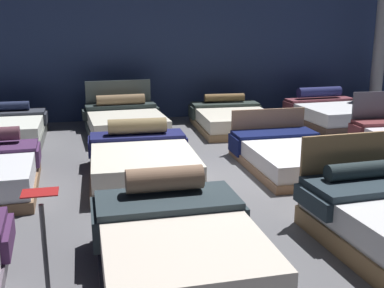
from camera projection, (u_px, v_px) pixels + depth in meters
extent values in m
cube|color=#5B5B60|center=(222.00, 177.00, 7.03)|extent=(18.00, 18.00, 0.02)
cube|color=navy|center=(166.00, 44.00, 11.01)|extent=(18.00, 0.06, 3.50)
cube|color=#482750|center=(8.00, 237.00, 4.47)|extent=(0.11, 0.69, 0.22)
cube|color=black|center=(180.00, 269.00, 4.20)|extent=(1.42, 1.95, 0.18)
cube|color=silver|center=(179.00, 244.00, 4.14)|extent=(1.36, 1.89, 0.31)
cube|color=#2B383E|center=(167.00, 200.00, 4.65)|extent=(1.40, 0.70, 0.07)
cube|color=#2B383E|center=(95.00, 224.00, 4.54)|extent=(0.07, 0.70, 0.30)
cube|color=#2B383E|center=(235.00, 211.00, 4.85)|extent=(0.07, 0.70, 0.30)
cylinder|color=#896851|center=(165.00, 179.00, 4.73)|extent=(0.78, 0.25, 0.25)
cube|color=olive|center=(356.00, 175.00, 5.49)|extent=(1.47, 0.11, 1.01)
cube|color=#27353E|center=(377.00, 183.00, 5.13)|extent=(1.57, 0.76, 0.08)
cube|color=#27353E|center=(312.00, 202.00, 4.96)|extent=(0.11, 0.69, 0.19)
cylinder|color=#253235|center=(371.00, 169.00, 5.21)|extent=(1.11, 0.24, 0.19)
cube|color=#492B54|center=(38.00, 154.00, 7.02)|extent=(0.07, 0.62, 0.25)
cube|color=#966E51|center=(143.00, 173.00, 6.90)|extent=(1.58, 2.18, 0.16)
cube|color=silver|center=(142.00, 159.00, 6.85)|extent=(1.52, 2.12, 0.29)
cube|color=#191C4E|center=(137.00, 135.00, 7.53)|extent=(1.51, 0.59, 0.06)
cube|color=#191C4E|center=(90.00, 147.00, 7.43)|extent=(0.07, 0.54, 0.24)
cube|color=#191C4E|center=(183.00, 142.00, 7.72)|extent=(0.07, 0.54, 0.24)
cylinder|color=olive|center=(137.00, 126.00, 7.46)|extent=(0.93, 0.27, 0.24)
cube|color=#926E52|center=(292.00, 165.00, 7.39)|extent=(1.46, 2.17, 0.12)
cube|color=silver|center=(293.00, 153.00, 7.34)|extent=(1.40, 2.11, 0.25)
cube|color=#926E52|center=(268.00, 130.00, 8.33)|extent=(1.35, 0.05, 0.77)
cube|color=#0E1645|center=(274.00, 133.00, 8.03)|extent=(1.43, 0.57, 0.05)
cube|color=#0E1645|center=(234.00, 145.00, 7.92)|extent=(0.06, 0.55, 0.29)
cube|color=#0E1645|center=(312.00, 141.00, 8.23)|extent=(0.06, 0.55, 0.29)
cube|color=brown|center=(356.00, 132.00, 8.35)|extent=(0.08, 0.45, 0.26)
cube|color=#565A55|center=(3.00, 137.00, 9.05)|extent=(1.57, 1.96, 0.20)
cube|color=white|center=(1.00, 126.00, 8.99)|extent=(1.51, 1.90, 0.23)
cube|color=#2F333E|center=(6.00, 112.00, 9.58)|extent=(1.54, 0.59, 0.06)
cube|color=#2F333E|center=(46.00, 117.00, 9.78)|extent=(0.06, 0.58, 0.21)
cylinder|color=#232C4D|center=(5.00, 106.00, 9.56)|extent=(0.94, 0.19, 0.19)
cube|color=#4D5A59|center=(126.00, 131.00, 9.56)|extent=(1.63, 2.05, 0.16)
cube|color=silver|center=(126.00, 121.00, 9.51)|extent=(1.57, 1.98, 0.28)
cube|color=#4D5A59|center=(119.00, 103.00, 10.37)|extent=(1.43, 0.12, 1.01)
cube|color=#253030|center=(121.00, 106.00, 10.14)|extent=(1.52, 0.52, 0.09)
cube|color=#253030|center=(84.00, 114.00, 9.96)|extent=(0.11, 0.44, 0.19)
cube|color=#253030|center=(156.00, 111.00, 10.39)|extent=(0.11, 0.44, 0.19)
cylinder|color=#856A4B|center=(121.00, 100.00, 10.07)|extent=(1.04, 0.29, 0.23)
cube|color=#8D6E4C|center=(233.00, 126.00, 10.09)|extent=(1.63, 2.18, 0.14)
cube|color=silver|center=(233.00, 117.00, 10.04)|extent=(1.56, 2.11, 0.26)
cube|color=#2C3733|center=(225.00, 104.00, 10.71)|extent=(1.54, 0.63, 0.06)
cube|color=#2C3733|center=(192.00, 112.00, 10.61)|extent=(0.09, 0.56, 0.27)
cube|color=#2C3733|center=(257.00, 110.00, 10.88)|extent=(0.09, 0.56, 0.27)
cylinder|color=olive|center=(224.00, 98.00, 10.71)|extent=(0.93, 0.22, 0.18)
cube|color=brown|center=(335.00, 121.00, 10.57)|extent=(1.74, 2.04, 0.16)
cube|color=silver|center=(336.00, 112.00, 10.51)|extent=(1.67, 1.98, 0.28)
cube|color=brown|center=(319.00, 99.00, 11.15)|extent=(1.64, 0.52, 0.05)
cube|color=brown|center=(288.00, 107.00, 10.97)|extent=(0.08, 0.45, 0.23)
cube|color=brown|center=(349.00, 104.00, 11.40)|extent=(0.08, 0.45, 0.23)
cylinder|color=navy|center=(319.00, 92.00, 11.13)|extent=(1.10, 0.29, 0.24)
cylinder|color=#3F3F44|center=(45.00, 253.00, 3.78)|extent=(0.04, 0.04, 0.85)
cube|color=#B21E1E|center=(40.00, 193.00, 3.65)|extent=(0.28, 0.20, 0.01)
cylinder|color=#99999E|center=(380.00, 43.00, 11.48)|extent=(0.30, 0.30, 3.50)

